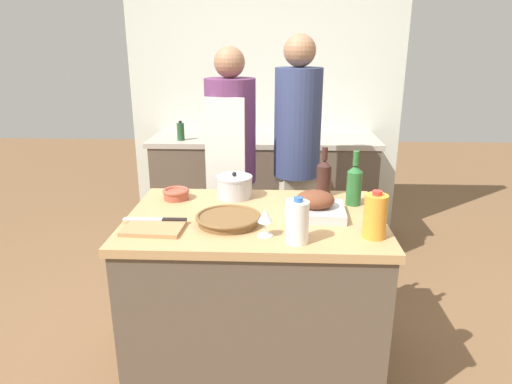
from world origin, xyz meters
The scene contains 20 objects.
ground_plane centered at (0.00, 0.00, 0.00)m, with size 12.00×12.00×0.00m, color brown.
kitchen_island centered at (0.00, 0.00, 0.44)m, with size 1.22×0.81×0.88m.
back_counter centered at (0.00, 1.64, 0.47)m, with size 1.84×0.60×0.94m.
back_wall centered at (0.00, 1.99, 1.27)m, with size 2.34×0.10×2.55m.
roasting_pan centered at (0.29, 0.01, 0.93)m, with size 0.29×0.26×0.13m.
wicker_basket centered at (-0.12, -0.11, 0.90)m, with size 0.30×0.30×0.04m.
cutting_board centered at (-0.44, -0.20, 0.89)m, with size 0.27×0.19×0.02m.
stock_pot centered at (-0.12, 0.27, 0.94)m, with size 0.19×0.19×0.14m.
mixing_bowl centered at (-0.43, 0.23, 0.91)m, with size 0.14×0.14×0.06m.
juice_jug centered at (0.52, -0.23, 0.98)m, with size 0.10×0.10×0.21m.
milk_jug centered at (0.19, -0.30, 0.97)m, with size 0.09×0.09×0.20m.
wine_bottle_green centered at (0.50, 0.18, 0.99)m, with size 0.08×0.08×0.28m.
wine_bottle_dark centered at (0.36, 0.33, 0.99)m, with size 0.08×0.08×0.27m.
wine_glass_left centered at (0.05, -0.24, 0.97)m, with size 0.07×0.07×0.12m.
knife_chef centered at (-0.44, -0.12, 0.90)m, with size 0.29×0.03×0.01m.
condiment_bottle_tall centered at (-0.41, 1.69, 1.04)m, with size 0.05×0.05×0.21m.
condiment_bottle_short centered at (-0.65, 1.48, 1.01)m, with size 0.06×0.06×0.15m.
condiment_bottle_extra centered at (-0.25, 1.68, 1.04)m, with size 0.07×0.07×0.22m.
person_cook_aproned centered at (-0.20, 0.85, 0.92)m, with size 0.32×0.34×1.65m.
person_cook_guest centered at (0.24, 0.89, 0.97)m, with size 0.30×0.30×1.73m.
Camera 1 is at (0.10, -2.04, 1.67)m, focal length 32.00 mm.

